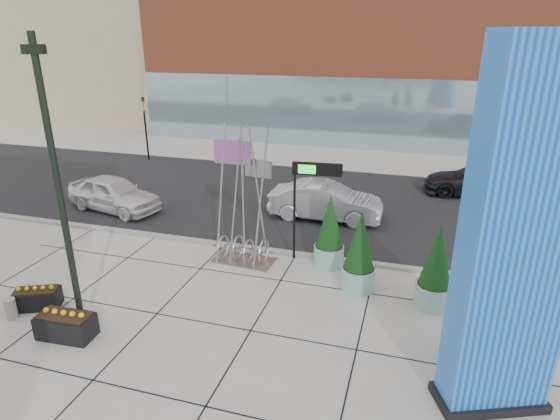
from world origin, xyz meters
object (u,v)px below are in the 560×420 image
(concrete_bollard, at_px, (11,309))
(blue_pylon, at_px, (518,249))
(car_white_west, at_px, (114,194))
(public_art_sculpture, at_px, (243,228))
(lamp_post, at_px, (65,223))
(overhead_street_sign, at_px, (312,178))
(car_silver_mid, at_px, (326,202))

(concrete_bollard, bearing_deg, blue_pylon, 1.79)
(car_white_west, bearing_deg, public_art_sculpture, -99.92)
(lamp_post, relative_size, public_art_sculpture, 1.56)
(lamp_post, distance_m, concrete_bollard, 3.77)
(public_art_sculpture, xyz_separation_m, overhead_street_sign, (2.33, 0.80, 1.85))
(blue_pylon, bearing_deg, public_art_sculpture, 125.16)
(lamp_post, height_order, overhead_street_sign, lamp_post)
(overhead_street_sign, height_order, car_white_west, overhead_street_sign)
(lamp_post, xyz_separation_m, concrete_bollard, (-2.36, -0.15, -2.94))
(public_art_sculpture, height_order, concrete_bollard, public_art_sculpture)
(public_art_sculpture, distance_m, overhead_street_sign, 3.08)
(blue_pylon, relative_size, overhead_street_sign, 2.16)
(lamp_post, relative_size, overhead_street_sign, 2.15)
(blue_pylon, distance_m, concrete_bollard, 13.62)
(public_art_sculpture, xyz_separation_m, car_silver_mid, (2.03, 5.01, -0.52))
(lamp_post, bearing_deg, concrete_bollard, -176.37)
(car_white_west, bearing_deg, car_silver_mid, -66.97)
(lamp_post, bearing_deg, blue_pylon, 1.38)
(blue_pylon, height_order, lamp_post, blue_pylon)
(public_art_sculpture, bearing_deg, car_silver_mid, 71.78)
(concrete_bollard, bearing_deg, public_art_sculpture, 45.63)
(blue_pylon, bearing_deg, lamp_post, 159.01)
(blue_pylon, height_order, car_silver_mid, blue_pylon)
(lamp_post, bearing_deg, car_white_west, 119.53)
(public_art_sculpture, relative_size, car_white_west, 1.08)
(lamp_post, xyz_separation_m, car_silver_mid, (4.96, 10.26, -2.44))
(lamp_post, distance_m, overhead_street_sign, 8.02)
(overhead_street_sign, bearing_deg, lamp_post, -136.06)
(overhead_street_sign, bearing_deg, car_silver_mid, 88.87)
(blue_pylon, relative_size, concrete_bollard, 12.59)
(concrete_bollard, height_order, car_silver_mid, car_silver_mid)
(public_art_sculpture, bearing_deg, blue_pylon, -28.60)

